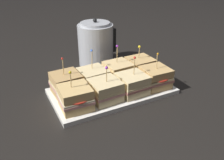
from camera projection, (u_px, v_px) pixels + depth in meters
ground_plane at (112, 93)px, 0.98m from camera, size 6.00×6.00×0.00m
serving_platter at (112, 91)px, 0.98m from camera, size 0.49×0.26×0.02m
sandwich_front_far_left at (75, 98)px, 0.84m from camera, size 0.12×0.12×0.15m
sandwich_front_center_left at (105, 90)px, 0.89m from camera, size 0.12×0.12×0.14m
sandwich_front_center_right at (132, 84)px, 0.93m from camera, size 0.11×0.11×0.15m
sandwich_front_far_right at (155, 77)px, 0.98m from camera, size 0.11×0.12×0.15m
sandwich_back_far_left at (66, 84)px, 0.93m from camera, size 0.12×0.12×0.15m
sandwich_back_center_left at (93, 78)px, 0.98m from camera, size 0.12×0.12×0.16m
sandwich_back_center_right at (118, 72)px, 1.02m from camera, size 0.12×0.12×0.16m
sandwich_back_far_right at (140, 67)px, 1.07m from camera, size 0.11×0.11×0.14m
kettle_steel at (96, 44)px, 1.20m from camera, size 0.20×0.18×0.24m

